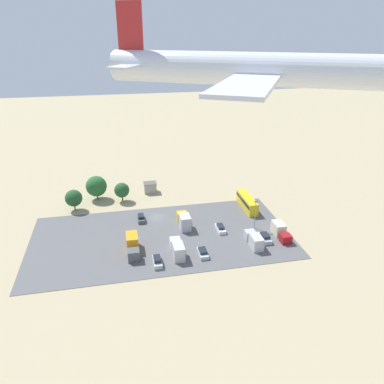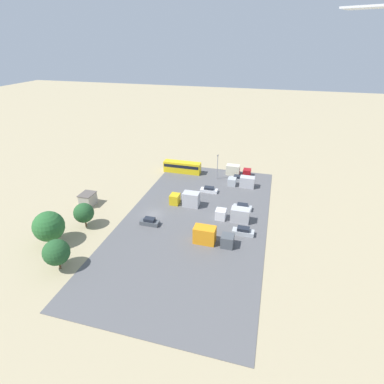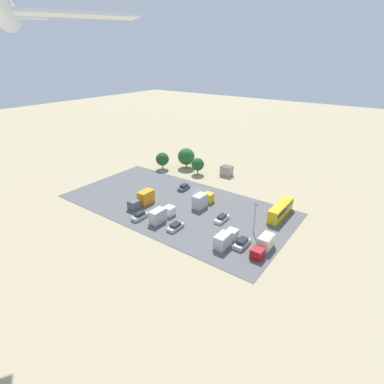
# 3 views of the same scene
# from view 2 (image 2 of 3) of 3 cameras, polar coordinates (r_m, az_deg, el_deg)

# --- Properties ---
(ground_plane) EXTENTS (400.00, 400.00, 0.00)m
(ground_plane) POSITION_cam_2_polar(r_m,az_deg,el_deg) (69.77, -7.47, -4.30)
(ground_plane) COLOR tan
(parking_lot_surface) EXTENTS (60.82, 31.38, 0.08)m
(parking_lot_surface) POSITION_cam_2_polar(r_m,az_deg,el_deg) (66.92, 0.53, -5.51)
(parking_lot_surface) COLOR #565659
(parking_lot_surface) RESTS_ON ground
(shed_building) EXTENTS (3.82, 3.19, 3.06)m
(shed_building) POSITION_cam_2_polar(r_m,az_deg,el_deg) (76.64, -19.21, -1.32)
(shed_building) COLOR #9E998E
(shed_building) RESTS_ON ground
(bus) EXTENTS (2.53, 11.13, 3.35)m
(bus) POSITION_cam_2_polar(r_m,az_deg,el_deg) (90.02, -1.88, 4.83)
(bus) COLOR gold
(bus) RESTS_ON ground
(parked_car_0) EXTENTS (1.71, 4.13, 1.63)m
(parked_car_0) POSITION_cam_2_polar(r_m,az_deg,el_deg) (65.88, -8.07, -5.66)
(parked_car_0) COLOR #4C5156
(parked_car_0) RESTS_ON ground
(parked_car_1) EXTENTS (1.76, 4.44, 1.63)m
(parked_car_1) POSITION_cam_2_polar(r_m,az_deg,el_deg) (63.13, 9.72, -7.41)
(parked_car_1) COLOR #ADB2B7
(parked_car_1) RESTS_ON ground
(parked_car_2) EXTENTS (1.71, 4.47, 1.44)m
(parked_car_2) POSITION_cam_2_polar(r_m,az_deg,el_deg) (78.84, 3.26, 0.41)
(parked_car_2) COLOR silver
(parked_car_2) RESTS_ON ground
(parked_car_3) EXTENTS (1.91, 4.59, 1.62)m
(parked_car_3) POSITION_cam_2_polar(r_m,az_deg,el_deg) (85.84, 8.82, 2.52)
(parked_car_3) COLOR #ADB2B7
(parked_car_3) RESTS_ON ground
(parked_car_4) EXTENTS (1.87, 4.38, 1.41)m
(parked_car_4) POSITION_cam_2_polar(r_m,az_deg,el_deg) (71.81, 9.56, -2.86)
(parked_car_4) COLOR #ADB2B7
(parked_car_4) RESTS_ON ground
(parked_truck_0) EXTENTS (2.34, 7.21, 2.89)m
(parked_truck_0) POSITION_cam_2_polar(r_m,az_deg,el_deg) (89.57, 8.54, 4.08)
(parked_truck_0) COLOR maroon
(parked_truck_0) RESTS_ON ground
(parked_truck_1) EXTENTS (2.50, 7.14, 3.56)m
(parked_truck_1) POSITION_cam_2_polar(r_m,az_deg,el_deg) (72.03, -1.06, -1.39)
(parked_truck_1) COLOR gold
(parked_truck_1) RESTS_ON ground
(parked_truck_2) EXTENTS (2.33, 7.14, 2.94)m
(parked_truck_2) POSITION_cam_2_polar(r_m,az_deg,el_deg) (82.54, 9.66, 1.92)
(parked_truck_2) COLOR #ADB2B7
(parked_truck_2) RESTS_ON ground
(parked_truck_3) EXTENTS (2.30, 7.45, 3.22)m
(parked_truck_3) POSITION_cam_2_polar(r_m,az_deg,el_deg) (66.86, 8.11, -4.32)
(parked_truck_3) COLOR silver
(parked_truck_3) RESTS_ON ground
(parked_truck_4) EXTENTS (2.51, 7.90, 3.47)m
(parked_truck_4) POSITION_cam_2_polar(r_m,az_deg,el_deg) (59.38, 3.63, -8.45)
(parked_truck_4) COLOR #4C5156
(parked_truck_4) RESTS_ON ground
(tree_near_shed) EXTENTS (5.92, 5.92, 6.99)m
(tree_near_shed) POSITION_cam_2_polar(r_m,az_deg,el_deg) (64.17, -25.63, -5.93)
(tree_near_shed) COLOR brown
(tree_near_shed) RESTS_ON ground
(tree_apron_mid) EXTENTS (4.57, 4.57, 5.84)m
(tree_apron_mid) POSITION_cam_2_polar(r_m,az_deg,el_deg) (57.33, -24.43, -10.42)
(tree_apron_mid) COLOR brown
(tree_apron_mid) RESTS_ON ground
(tree_apron_far) EXTENTS (4.24, 4.24, 5.54)m
(tree_apron_far) POSITION_cam_2_polar(r_m,az_deg,el_deg) (67.33, -19.92, -3.76)
(tree_apron_far) COLOR brown
(tree_apron_far) RESTS_ON ground
(light_pole_lot_centre) EXTENTS (0.90, 0.28, 7.28)m
(light_pole_lot_centre) POSITION_cam_2_polar(r_m,az_deg,el_deg) (84.96, 4.87, 4.98)
(light_pole_lot_centre) COLOR gray
(light_pole_lot_centre) RESTS_ON ground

